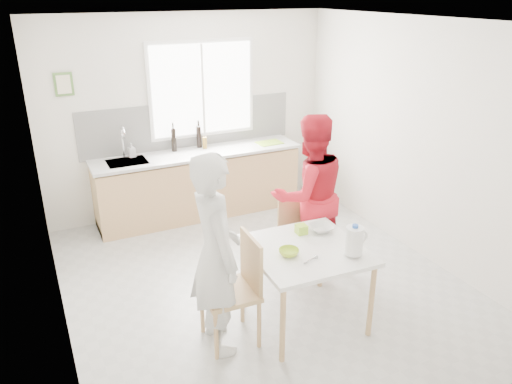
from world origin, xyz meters
TOP-DOWN VIEW (x-y plane):
  - ground at (0.00, 0.00)m, footprint 4.50×4.50m
  - room_shell at (0.00, 0.00)m, footprint 4.50×4.50m
  - window at (0.20, 2.23)m, footprint 1.50×0.06m
  - backsplash at (0.00, 2.24)m, footprint 3.00×0.02m
  - picture_frame at (-1.55, 2.23)m, footprint 0.22×0.03m
  - kitchen_counter at (-0.00, 1.95)m, footprint 2.84×0.64m
  - dining_table at (0.07, -0.78)m, footprint 1.05×1.05m
  - chair_left at (-0.60, -0.75)m, footprint 0.48×0.48m
  - chair_far at (0.46, 0.02)m, footprint 0.41×0.41m
  - person_white at (-0.79, -0.74)m, footprint 0.46×0.67m
  - person_red at (0.60, 0.04)m, footprint 0.90×0.71m
  - bowl_green at (-0.13, -0.82)m, footprint 0.19×0.19m
  - bowl_white at (0.38, -0.54)m, footprint 0.25×0.25m
  - milk_jug at (0.39, -1.07)m, footprint 0.22×0.16m
  - green_box at (0.18, -0.50)m, footprint 0.10×0.10m
  - spoon at (-0.02, -1.00)m, footprint 0.16×0.06m
  - cutting_board at (1.06, 1.89)m, footprint 0.36×0.27m
  - wine_bottle_a at (-0.27, 2.12)m, footprint 0.07×0.07m
  - wine_bottle_b at (0.09, 2.14)m, footprint 0.07×0.07m
  - jar_amber at (0.14, 2.05)m, footprint 0.06×0.06m
  - soap_bottle at (-0.84, 2.12)m, footprint 0.09×0.09m

SIDE VIEW (x-z plane):
  - ground at x=0.00m, z-range 0.00..0.00m
  - kitchen_counter at x=0.00m, z-range -0.27..1.10m
  - chair_far at x=0.46m, z-range 0.04..0.89m
  - chair_left at x=-0.60m, z-range 0.05..1.06m
  - dining_table at x=0.07m, z-range 0.31..1.08m
  - spoon at x=-0.02m, z-range 0.78..0.79m
  - bowl_green at x=-0.13m, z-range 0.78..0.83m
  - bowl_white at x=0.38m, z-range 0.78..0.83m
  - green_box at x=0.18m, z-range 0.78..0.87m
  - person_red at x=0.60m, z-range 0.00..1.79m
  - person_white at x=-0.79m, z-range 0.00..1.80m
  - cutting_board at x=1.06m, z-range 0.92..0.93m
  - milk_jug at x=0.39m, z-range 0.79..1.07m
  - jar_amber at x=0.14m, z-range 0.92..1.08m
  - soap_bottle at x=-0.84m, z-range 0.92..1.11m
  - wine_bottle_b at x=0.09m, z-range 0.92..1.22m
  - wine_bottle_a at x=-0.27m, z-range 0.92..1.24m
  - backsplash at x=0.00m, z-range 0.90..1.55m
  - room_shell at x=0.00m, z-range -0.61..3.89m
  - window at x=0.20m, z-range 1.05..2.35m
  - picture_frame at x=-1.55m, z-range 1.76..2.04m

